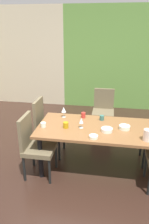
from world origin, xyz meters
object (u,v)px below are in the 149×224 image
Objects in this scene: wine_glass_left at (64,110)px; chair_left_far at (46,125)px; chair_head_far at (103,109)px; serving_bowl_right at (125,127)px; cup_center at (83,115)px; cup_corner at (43,125)px; cup_front at (102,118)px; serving_bowl_west at (94,137)px; wine_glass_rear at (81,121)px; serving_bowl_east at (107,130)px; pitcher_south at (148,135)px; cup_near_shelf at (66,125)px; dining_table at (101,132)px; chair_left_near at (34,143)px.

chair_left_far is at bearing -179.37° from wine_glass_left.
chair_head_far reaches higher than serving_bowl_right.
cup_center is 0.71m from cup_corner.
cup_corner is 0.94m from cup_front.
serving_bowl_west is at bearing -15.92° from cup_corner.
wine_glass_rear reaches higher than cup_front.
chair_left_far is 0.81m from wine_glass_rear.
serving_bowl_east is 0.57m from pitcher_south.
cup_near_shelf is at bearing -116.18° from cup_center.
dining_table is 1.99× the size of chair_left_near.
chair_head_far is 10.26× the size of cup_near_shelf.
wine_glass_rear is 1.96× the size of cup_corner.
cup_corner is 1.04× the size of cup_front.
chair_head_far reaches higher than dining_table.
pitcher_south is at bearing 90.23° from chair_left_near.
serving_bowl_right is 1.21m from cup_corner.
pitcher_south is (0.62, -0.29, 0.16)m from dining_table.
cup_corner is (-0.84, -1.48, 0.24)m from chair_head_far.
cup_corner reaches higher than serving_bowl_right.
cup_corner is at bearing 173.41° from pitcher_south.
wine_glass_rear is at bearing 61.69° from chair_left_far.
chair_left_far is 6.33× the size of wine_glass_rear.
cup_center is at bearing 131.83° from serving_bowl_east.
wine_glass_left is at bearing 177.96° from cup_front.
wine_glass_left is (0.32, 0.00, 0.30)m from chair_left_far.
cup_corner is (-0.95, -0.01, 0.01)m from serving_bowl_east.
chair_left_near is 10.75× the size of cup_near_shelf.
serving_bowl_east is 1.81× the size of cup_near_shelf.
dining_table is 10.84× the size of wine_glass_left.
chair_left_near is 1.60m from pitcher_south.
cup_front is (0.01, -1.07, 0.25)m from chair_head_far.
cup_center reaches higher than serving_bowl_right.
pitcher_south reaches higher than cup_front.
cup_near_shelf is at bearing -73.77° from wine_glass_left.
cup_front is 0.85m from pitcher_south.
serving_bowl_right is (0.43, 0.35, 0.01)m from serving_bowl_west.
chair_left_far is at bearing -179.62° from chair_left_near.
cup_center is (-0.40, 0.45, 0.02)m from serving_bowl_east.
serving_bowl_east is 0.60m from cup_center.
cup_front reaches higher than cup_corner.
wine_glass_rear is (-0.28, -1.41, 0.32)m from chair_head_far.
cup_center reaches higher than cup_corner.
serving_bowl_west is 0.75× the size of pitcher_south.
dining_table is 12.05× the size of wine_glass_rear.
pitcher_south is at bearing 4.02° from serving_bowl_west.
wine_glass_rear is 0.99× the size of serving_bowl_right.
cup_near_shelf is (-0.51, -0.38, 0.01)m from cup_front.
wine_glass_rear reaches higher than cup_corner.
cup_near_shelf reaches higher than serving_bowl_west.
wine_glass_left is 1.11× the size of serving_bowl_right.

